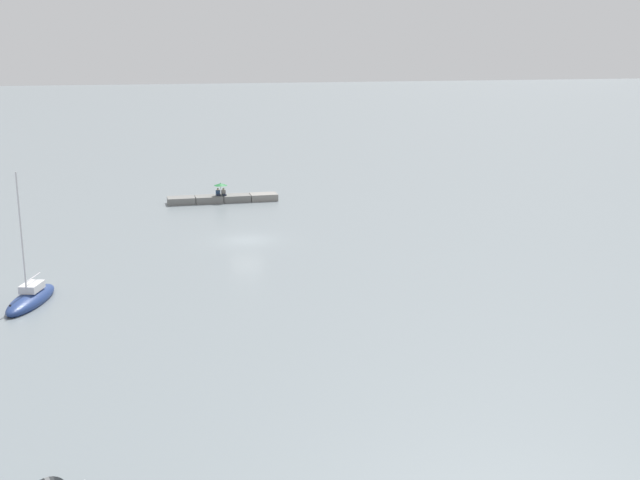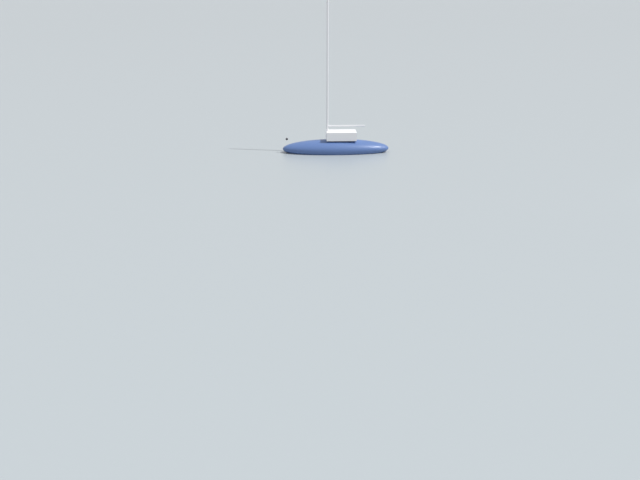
% 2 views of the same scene
% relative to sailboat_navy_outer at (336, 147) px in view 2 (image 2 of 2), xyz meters
% --- Properties ---
extents(sailboat_navy_outer, '(3.42, 6.16, 8.53)m').
position_rel_sailboat_navy_outer_xyz_m(sailboat_navy_outer, '(0.00, 0.00, 0.00)').
color(sailboat_navy_outer, navy).
rests_on(sailboat_navy_outer, ground_plane).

